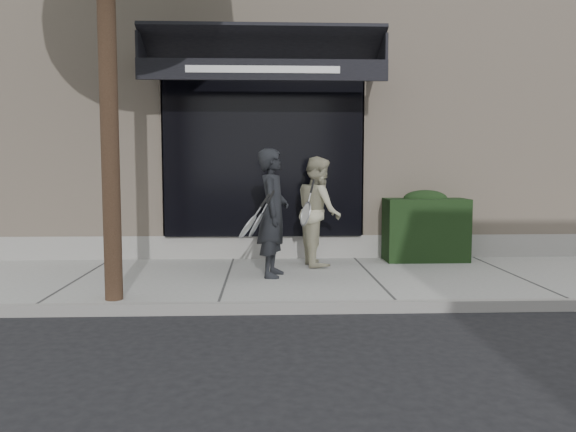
{
  "coord_description": "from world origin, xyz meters",
  "views": [
    {
      "loc": [
        -1.48,
        -7.66,
        1.62
      ],
      "look_at": [
        -1.14,
        0.6,
        0.9
      ],
      "focal_mm": 35.0,
      "sensor_mm": 36.0,
      "label": 1
    }
  ],
  "objects": [
    {
      "name": "building_facade",
      "position": [
        -0.01,
        4.96,
        2.74
      ],
      "size": [
        14.3,
        8.04,
        5.64
      ],
      "color": "beige",
      "rests_on": "ground"
    },
    {
      "name": "pedestrian_front",
      "position": [
        -1.37,
        -0.01,
        1.0
      ],
      "size": [
        0.73,
        0.95,
        1.75
      ],
      "color": "black",
      "rests_on": "sidewalk"
    },
    {
      "name": "sidewalk",
      "position": [
        0.0,
        0.0,
        0.06
      ],
      "size": [
        20.0,
        3.0,
        0.12
      ],
      "primitive_type": "cube",
      "color": "gray",
      "rests_on": "ground"
    },
    {
      "name": "curb",
      "position": [
        0.0,
        -1.55,
        0.07
      ],
      "size": [
        20.0,
        0.1,
        0.14
      ],
      "primitive_type": "cube",
      "color": "gray",
      "rests_on": "ground"
    },
    {
      "name": "ground",
      "position": [
        0.0,
        0.0,
        0.0
      ],
      "size": [
        80.0,
        80.0,
        0.0
      ],
      "primitive_type": "plane",
      "color": "black",
      "rests_on": "ground"
    },
    {
      "name": "pedestrian_back",
      "position": [
        -0.66,
        0.85,
        0.95
      ],
      "size": [
        0.74,
        0.89,
        1.67
      ],
      "color": "#B4AF90",
      "rests_on": "sidewalk"
    },
    {
      "name": "hedge",
      "position": [
        1.1,
        1.25,
        0.66
      ],
      "size": [
        1.3,
        0.7,
        1.14
      ],
      "color": "black",
      "rests_on": "sidewalk"
    }
  ]
}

